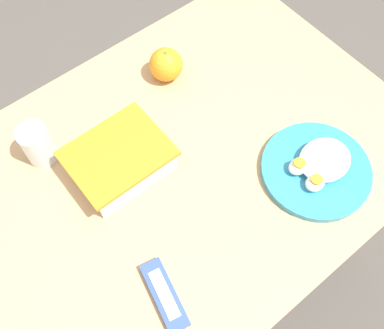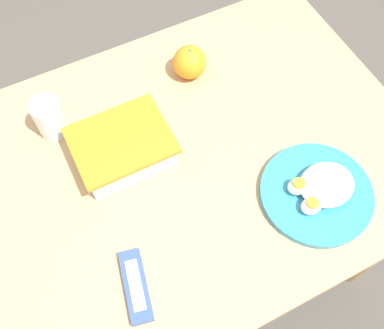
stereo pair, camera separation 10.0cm
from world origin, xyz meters
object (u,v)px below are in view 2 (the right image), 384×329
object	(u,v)px
orange_fruit	(190,62)
candy_bar	(136,286)
rice_plate	(318,191)
food_container	(123,149)
drinking_glass	(50,118)

from	to	relation	value
orange_fruit	candy_bar	world-z (taller)	orange_fruit
rice_plate	candy_bar	xyz separation A→B (m)	(-0.44, -0.01, -0.01)
food_container	candy_bar	world-z (taller)	food_container
candy_bar	food_container	bearing A→B (deg)	71.57
rice_plate	drinking_glass	world-z (taller)	drinking_glass
rice_plate	candy_bar	world-z (taller)	rice_plate
orange_fruit	drinking_glass	world-z (taller)	drinking_glass
food_container	rice_plate	world-z (taller)	food_container
orange_fruit	rice_plate	distance (m)	0.45
food_container	orange_fruit	size ratio (longest dim) A/B	2.56
rice_plate	candy_bar	bearing A→B (deg)	-179.08
candy_bar	rice_plate	bearing A→B (deg)	0.92
candy_bar	drinking_glass	distance (m)	0.44
orange_fruit	candy_bar	xyz separation A→B (m)	(-0.34, -0.44, -0.03)
food_container	candy_bar	bearing A→B (deg)	-108.43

